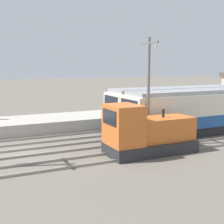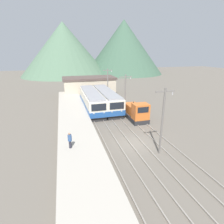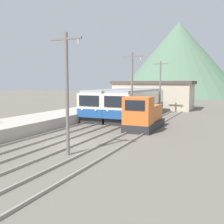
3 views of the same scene
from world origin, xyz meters
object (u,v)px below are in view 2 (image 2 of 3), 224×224
(commuter_train_center, at_px, (106,100))
(catenary_mast_far, at_px, (108,84))
(shunting_locomotive, at_px, (136,112))
(catenary_mast_mid, at_px, (125,95))
(commuter_train_left, at_px, (91,101))
(person_on_platform, at_px, (70,140))
(catenary_mast_near, at_px, (163,120))

(commuter_train_center, height_order, catenary_mast_far, catenary_mast_far)
(shunting_locomotive, height_order, catenary_mast_mid, catenary_mast_mid)
(commuter_train_left, height_order, catenary_mast_far, catenary_mast_far)
(catenary_mast_mid, xyz_separation_m, person_on_platform, (-8.94, -8.77, -1.93))
(catenary_mast_mid, distance_m, catenary_mast_far, 10.73)
(shunting_locomotive, bearing_deg, catenary_mast_mid, 145.49)
(shunting_locomotive, distance_m, catenary_mast_mid, 3.15)
(shunting_locomotive, distance_m, person_on_platform, 13.01)
(commuter_train_center, bearing_deg, person_on_platform, -116.40)
(catenary_mast_far, relative_size, person_on_platform, 4.20)
(catenary_mast_mid, bearing_deg, catenary_mast_far, 90.00)
(commuter_train_center, bearing_deg, catenary_mast_far, 71.61)
(commuter_train_left, xyz_separation_m, shunting_locomotive, (5.80, -7.18, -0.38))
(commuter_train_center, height_order, catenary_mast_near, catenary_mast_near)
(shunting_locomotive, bearing_deg, catenary_mast_far, 97.23)
(catenary_mast_near, height_order, person_on_platform, catenary_mast_near)
(catenary_mast_mid, relative_size, catenary_mast_far, 1.00)
(commuter_train_center, distance_m, catenary_mast_mid, 6.75)
(shunting_locomotive, relative_size, catenary_mast_mid, 0.78)
(commuter_train_left, height_order, catenary_mast_near, catenary_mast_near)
(catenary_mast_far, bearing_deg, shunting_locomotive, -82.77)
(catenary_mast_near, height_order, catenary_mast_far, same)
(catenary_mast_far, bearing_deg, catenary_mast_near, -90.00)
(catenary_mast_near, xyz_separation_m, catenary_mast_far, (0.00, 21.46, 0.00))
(shunting_locomotive, height_order, catenary_mast_near, catenary_mast_near)
(commuter_train_left, relative_size, catenary_mast_far, 1.97)
(catenary_mast_mid, bearing_deg, shunting_locomotive, -34.51)
(commuter_train_left, bearing_deg, person_on_platform, -107.24)
(commuter_train_center, xyz_separation_m, shunting_locomotive, (3.00, -7.22, -0.38))
(person_on_platform, bearing_deg, catenary_mast_far, 65.38)
(catenary_mast_mid, bearing_deg, commuter_train_left, 125.00)
(catenary_mast_near, height_order, catenary_mast_mid, same)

